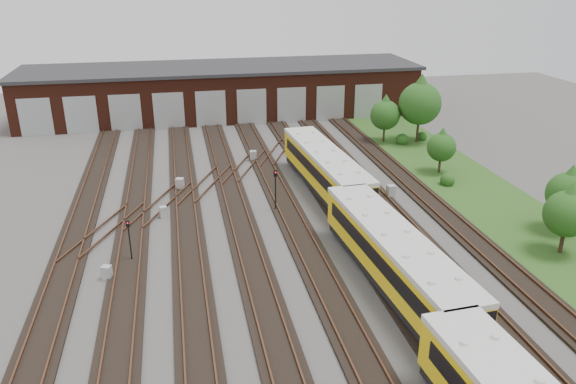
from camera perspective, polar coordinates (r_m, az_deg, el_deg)
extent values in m
plane|color=#4B4845|center=(38.51, -0.87, -6.40)|extent=(120.00, 120.00, 0.00)
cube|color=black|center=(38.75, -21.86, -7.80)|extent=(2.40, 70.00, 0.18)
cube|color=brown|center=(38.82, -22.94, -7.64)|extent=(0.10, 70.00, 0.15)
cube|color=brown|center=(38.53, -20.85, -7.53)|extent=(0.10, 70.00, 0.15)
cube|color=black|center=(38.14, -15.93, -7.47)|extent=(2.40, 70.00, 0.18)
cube|color=brown|center=(38.14, -17.03, -7.32)|extent=(0.10, 70.00, 0.15)
cube|color=brown|center=(38.00, -14.87, -7.18)|extent=(0.10, 70.00, 0.15)
cube|color=black|center=(37.96, -9.87, -7.05)|extent=(2.40, 70.00, 0.18)
cube|color=brown|center=(37.88, -10.98, -6.91)|extent=(0.10, 70.00, 0.15)
cube|color=brown|center=(37.89, -8.80, -6.74)|extent=(0.10, 70.00, 0.15)
cube|color=black|center=(38.19, -3.84, -6.55)|extent=(2.40, 70.00, 0.18)
cube|color=brown|center=(38.04, -4.92, -6.43)|extent=(0.10, 70.00, 0.15)
cube|color=brown|center=(38.20, -2.77, -6.24)|extent=(0.10, 70.00, 0.15)
cube|color=black|center=(38.84, 2.05, -5.99)|extent=(2.40, 70.00, 0.18)
cube|color=brown|center=(38.61, 1.01, -5.88)|extent=(0.10, 70.00, 0.15)
cube|color=brown|center=(38.92, 3.08, -5.68)|extent=(0.10, 70.00, 0.15)
cube|color=black|center=(39.88, 7.67, -5.40)|extent=(2.40, 70.00, 0.18)
cube|color=brown|center=(39.59, 6.69, -5.30)|extent=(0.10, 70.00, 0.15)
cube|color=brown|center=(40.03, 8.66, -5.09)|extent=(0.10, 70.00, 0.15)
cube|color=black|center=(41.28, 12.95, -4.80)|extent=(2.40, 70.00, 0.18)
cube|color=brown|center=(40.93, 12.05, -4.70)|extent=(0.10, 70.00, 0.15)
cube|color=brown|center=(41.49, 13.87, -4.49)|extent=(0.10, 70.00, 0.15)
cube|color=black|center=(43.01, 17.83, -4.21)|extent=(2.40, 70.00, 0.18)
cube|color=brown|center=(42.60, 17.01, -4.11)|extent=(0.10, 70.00, 0.15)
cube|color=brown|center=(43.28, 18.69, -3.90)|extent=(0.10, 70.00, 0.15)
cube|color=brown|center=(46.94, -12.83, -1.20)|extent=(5.40, 9.62, 0.15)
cube|color=brown|center=(50.68, -8.29, 0.89)|extent=(5.40, 9.62, 0.15)
cube|color=brown|center=(54.74, -4.39, 2.67)|extent=(5.40, 9.62, 0.15)
cube|color=brown|center=(43.63, -18.12, -3.62)|extent=(5.40, 9.62, 0.15)
cube|color=brown|center=(59.06, -1.04, 4.20)|extent=(5.40, 9.62, 0.15)
cube|color=#4B1D12|center=(75.14, -6.68, 10.10)|extent=(50.00, 12.00, 6.00)
cube|color=#2C2B2E|center=(74.56, -6.79, 12.47)|extent=(51.00, 12.50, 0.40)
cube|color=#A0A4A6|center=(70.96, -24.27, 6.94)|extent=(3.60, 0.12, 4.40)
cube|color=#A0A4A6|center=(70.01, -20.26, 7.34)|extent=(3.60, 0.12, 4.40)
cube|color=#A0A4A6|center=(69.42, -16.16, 7.72)|extent=(3.60, 0.12, 4.40)
cube|color=#A0A4A6|center=(69.18, -12.01, 8.06)|extent=(3.60, 0.12, 4.40)
cube|color=#A0A4A6|center=(69.31, -7.84, 8.36)|extent=(3.60, 0.12, 4.40)
cube|color=#A0A4A6|center=(69.79, -3.70, 8.61)|extent=(3.60, 0.12, 4.40)
cube|color=#A0A4A6|center=(70.63, 0.36, 8.82)|extent=(3.60, 0.12, 4.40)
cube|color=#A0A4A6|center=(71.80, 4.32, 8.97)|extent=(3.60, 0.12, 4.40)
cube|color=#A0A4A6|center=(73.30, 8.13, 9.09)|extent=(3.60, 0.12, 4.40)
cube|color=#254918|center=(53.34, 17.49, 0.89)|extent=(8.00, 55.00, 0.05)
cube|color=black|center=(35.18, 10.58, -8.54)|extent=(3.55, 16.26, 0.65)
cube|color=#FFB20D|center=(34.45, 10.75, -6.38)|extent=(3.87, 16.28, 2.37)
cube|color=silver|center=(33.84, 10.91, -4.38)|extent=(3.98, 16.29, 0.32)
cube|color=black|center=(33.77, 8.60, -6.33)|extent=(1.02, 14.17, 0.91)
cube|color=black|center=(34.93, 12.89, -5.65)|extent=(1.02, 14.17, 0.91)
cube|color=black|center=(48.84, 3.73, 0.76)|extent=(3.55, 16.26, 0.65)
cube|color=#FFB20D|center=(48.32, 3.77, 2.42)|extent=(3.87, 16.28, 2.37)
cube|color=silver|center=(47.89, 3.81, 3.94)|extent=(3.98, 16.29, 0.32)
cube|color=black|center=(47.80, 2.17, 2.58)|extent=(1.02, 14.17, 0.91)
cube|color=black|center=(48.70, 5.36, 2.86)|extent=(1.02, 14.17, 0.91)
cylinder|color=black|center=(38.55, -15.74, -5.13)|extent=(0.09, 0.09, 2.54)
cube|color=black|center=(37.92, -15.97, -3.12)|extent=(0.22, 0.14, 0.44)
sphere|color=red|center=(37.80, -15.99, -3.06)|extent=(0.11, 0.11, 0.11)
cylinder|color=black|center=(44.63, -1.28, -0.18)|extent=(0.10, 0.10, 2.94)
cube|color=black|center=(44.01, -1.30, 1.91)|extent=(0.26, 0.16, 0.52)
sphere|color=red|center=(43.88, -1.28, 1.99)|extent=(0.12, 0.12, 0.12)
cylinder|color=black|center=(52.08, 2.03, 2.89)|extent=(0.09, 0.09, 2.55)
cube|color=black|center=(51.60, 2.06, 4.47)|extent=(0.25, 0.18, 0.45)
sphere|color=red|center=(51.49, 2.08, 4.53)|extent=(0.11, 0.11, 0.11)
cylinder|color=black|center=(47.02, 5.45, 0.48)|extent=(0.10, 0.10, 2.28)
cube|color=black|center=(46.53, 5.51, 2.06)|extent=(0.24, 0.14, 0.48)
sphere|color=red|center=(46.41, 5.55, 2.13)|extent=(0.11, 0.11, 0.11)
cube|color=#ACAEB1|center=(37.22, -17.93, -7.82)|extent=(0.71, 0.66, 0.95)
cube|color=#ACAEB1|center=(50.05, -10.92, 0.79)|extent=(0.79, 0.72, 1.08)
cube|color=#ACAEB1|center=(44.88, -12.55, -2.00)|extent=(0.64, 0.58, 0.91)
cube|color=#ACAEB1|center=(56.74, -3.55, 3.69)|extent=(0.66, 0.56, 1.05)
cube|color=#ACAEB1|center=(48.31, 10.41, 0.05)|extent=(0.71, 0.61, 1.10)
cylinder|color=#332217|center=(63.69, 9.71, 5.76)|extent=(0.22, 0.22, 1.68)
sphere|color=#1C4714|center=(63.11, 9.84, 7.71)|extent=(3.27, 3.27, 3.27)
cone|color=#1C4714|center=(62.84, 9.90, 8.75)|extent=(2.80, 2.80, 2.33)
cylinder|color=#332217|center=(55.16, 15.13, 2.59)|extent=(0.22, 0.22, 1.38)
sphere|color=#1C4714|center=(54.60, 15.32, 4.41)|extent=(2.69, 2.69, 2.69)
cone|color=#1C4714|center=(54.33, 15.42, 5.38)|extent=(2.31, 2.31, 1.92)
cylinder|color=#332217|center=(64.30, 13.01, 5.99)|extent=(0.26, 0.26, 2.37)
sphere|color=#1C4714|center=(63.53, 13.26, 8.73)|extent=(4.61, 4.61, 4.61)
cone|color=#1C4714|center=(63.19, 13.39, 10.18)|extent=(3.96, 3.96, 3.30)
cylinder|color=#332217|center=(42.64, 26.04, -4.64)|extent=(0.27, 0.27, 1.61)
sphere|color=#1C4714|center=(41.80, 26.53, -2.00)|extent=(3.14, 3.14, 3.14)
cone|color=#1C4714|center=(41.40, 26.79, -0.58)|extent=(2.69, 2.69, 2.24)
cylinder|color=#332217|center=(46.17, 26.14, -2.66)|extent=(0.20, 0.20, 1.63)
sphere|color=#1C4714|center=(45.40, 26.59, -0.16)|extent=(3.17, 3.17, 3.17)
cone|color=#1C4714|center=(45.03, 26.84, 1.17)|extent=(2.71, 2.71, 2.26)
sphere|color=#1C4714|center=(52.23, 15.91, 1.36)|extent=(1.30, 1.30, 1.30)
sphere|color=#1C4714|center=(63.37, 11.53, 5.40)|extent=(1.37, 1.37, 1.37)
sphere|color=#1C4714|center=(65.39, 13.45, 5.64)|extent=(1.11, 1.11, 1.11)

